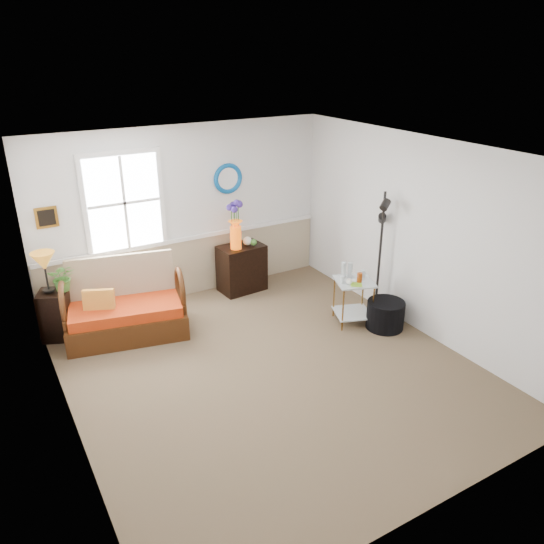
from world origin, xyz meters
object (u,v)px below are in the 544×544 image
lamp_stand (56,315)px  cabinet (242,268)px  side_table (353,302)px  ottoman (385,315)px  floor_lamp (380,254)px  loveseat (124,300)px

lamp_stand → cabinet: (2.80, 0.09, 0.04)m
side_table → ottoman: 0.47m
lamp_stand → floor_lamp: (4.15, -1.56, 0.57)m
side_table → ottoman: side_table is taller
lamp_stand → ottoman: bearing=-27.0°
loveseat → lamp_stand: 0.92m
cabinet → floor_lamp: size_ratio=0.41×
lamp_stand → ottoman: 4.42m
lamp_stand → cabinet: size_ratio=0.89×
lamp_stand → loveseat: bearing=-24.9°
floor_lamp → ottoman: floor_lamp is taller
cabinet → side_table: 1.94m
loveseat → side_table: size_ratio=2.42×
loveseat → cabinet: loveseat is taller
side_table → floor_lamp: (0.50, 0.09, 0.58)m
floor_lamp → ottoman: (-0.22, -0.44, -0.70)m
lamp_stand → ottoman: (3.93, -2.00, -0.13)m
floor_lamp → ottoman: size_ratio=3.50×
lamp_stand → side_table: 4.00m
ottoman → loveseat: bearing=152.5°
side_table → lamp_stand: bearing=155.7°
loveseat → side_table: loveseat is taller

